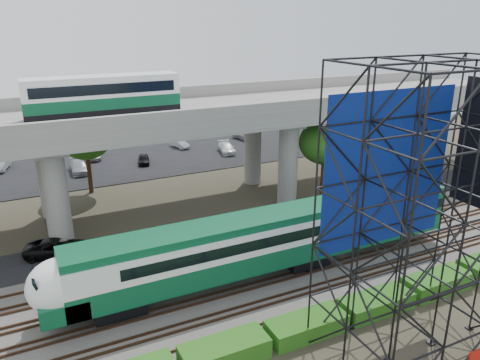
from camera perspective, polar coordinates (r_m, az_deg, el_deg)
ground at (r=30.34m, az=1.78°, el=-14.28°), size 140.00×140.00×0.00m
ballast_bed at (r=31.79m, az=0.06°, el=-12.35°), size 90.00×12.00×0.20m
service_road at (r=38.70m, az=-5.53°, el=-6.42°), size 90.00×5.00×0.08m
parking_lot at (r=59.93m, az=-13.56°, el=2.53°), size 90.00×18.00×0.08m
harbor_water at (r=80.95m, az=-17.14°, el=6.50°), size 140.00×40.00×0.03m
rail_tracks at (r=31.70m, az=0.06°, el=-12.07°), size 90.00×9.52×0.16m
commuter_train at (r=30.66m, az=1.09°, el=-7.66°), size 29.30×3.06×4.30m
overpass at (r=40.90m, az=-9.17°, el=6.97°), size 80.00×12.00×12.40m
scaffold_tower at (r=24.12m, az=22.03°, el=-4.90°), size 9.36×6.36×15.00m
hedge_strip at (r=27.46m, az=8.12°, el=-17.13°), size 34.60×1.80×1.20m
trees at (r=40.71m, az=-14.80°, el=2.67°), size 40.94×16.94×7.69m
suv at (r=37.17m, az=-21.34°, el=-7.72°), size 5.13×3.65×1.30m
parked_cars at (r=59.77m, az=-12.49°, el=3.23°), size 38.49×9.80×1.31m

